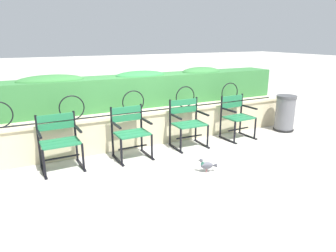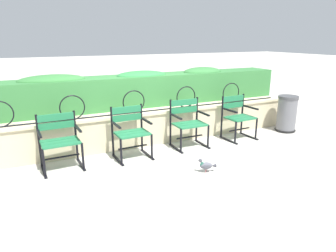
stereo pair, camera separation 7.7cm
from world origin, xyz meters
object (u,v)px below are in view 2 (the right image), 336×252
at_px(park_chair_rightmost, 238,116).
at_px(trash_bin, 287,114).
at_px(park_chair_leftmost, 59,139).
at_px(pigeon_near_chairs, 206,165).
at_px(park_chair_centre_right, 188,122).
at_px(park_chair_centre_left, 131,131).

relative_size(park_chair_rightmost, trash_bin, 1.11).
bearing_deg(park_chair_leftmost, pigeon_near_chairs, -30.49).
bearing_deg(trash_bin, park_chair_leftmost, 178.90).
bearing_deg(park_chair_centre_right, park_chair_centre_left, -177.00).
distance_m(park_chair_rightmost, pigeon_near_chairs, 1.88).
bearing_deg(trash_bin, park_chair_centre_right, 177.69).
bearing_deg(park_chair_centre_left, trash_bin, -0.59).
relative_size(park_chair_leftmost, park_chair_centre_left, 0.98).
relative_size(park_chair_centre_left, park_chair_rightmost, 1.01).
xyz_separation_m(park_chair_centre_right, trash_bin, (2.40, -0.10, -0.10)).
xyz_separation_m(park_chair_leftmost, pigeon_near_chairs, (1.96, -1.15, -0.35)).
bearing_deg(pigeon_near_chairs, trash_bin, 21.40).
bearing_deg(park_chair_centre_left, park_chair_rightmost, 1.06).
xyz_separation_m(park_chair_leftmost, park_chair_centre_right, (2.28, 0.01, 0.01)).
bearing_deg(trash_bin, pigeon_near_chairs, -158.60).
distance_m(park_chair_leftmost, park_chair_centre_right, 2.28).
bearing_deg(park_chair_rightmost, pigeon_near_chairs, -141.81).
height_order(park_chair_leftmost, trash_bin, park_chair_leftmost).
height_order(park_chair_rightmost, pigeon_near_chairs, park_chair_rightmost).
distance_m(park_chair_centre_right, park_chair_rightmost, 1.13).
distance_m(park_chair_centre_left, trash_bin, 3.54).
distance_m(park_chair_leftmost, park_chair_centre_left, 1.14).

